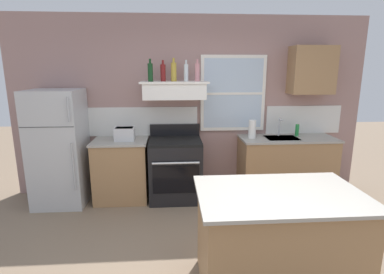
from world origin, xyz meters
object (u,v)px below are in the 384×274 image
at_px(stove_range, 176,169).
at_px(bottle_red_label_wine, 163,72).
at_px(bottle_clear_tall, 186,72).
at_px(refrigerator, 59,148).
at_px(paper_towel_roll, 252,129).
at_px(kitchen_island, 277,241).
at_px(bottle_champagne_gold_foil, 174,72).
at_px(bottle_rose_pink, 197,72).
at_px(bottle_dark_green_wine, 150,72).
at_px(toaster, 125,134).
at_px(dish_soap_bottle, 297,130).

bearing_deg(stove_range, bottle_red_label_wine, 139.69).
distance_m(stove_range, bottle_clear_tall, 1.42).
relative_size(refrigerator, bottle_clear_tall, 5.51).
distance_m(paper_towel_roll, kitchen_island, 2.11).
xyz_separation_m(bottle_red_label_wine, bottle_champagne_gold_foil, (0.15, -0.00, 0.01)).
bearing_deg(stove_range, bottle_rose_pink, 16.50).
bearing_deg(bottle_champagne_gold_foil, bottle_dark_green_wine, -165.36).
bearing_deg(refrigerator, bottle_rose_pink, 3.48).
relative_size(refrigerator, bottle_red_label_wine, 5.56).
distance_m(stove_range, paper_towel_roll, 1.29).
xyz_separation_m(toaster, bottle_clear_tall, (0.90, 0.13, 0.86)).
distance_m(toaster, stove_range, 0.91).
relative_size(toaster, kitchen_island, 0.21).
xyz_separation_m(bottle_dark_green_wine, paper_towel_roll, (1.48, -0.01, -0.83)).
bearing_deg(kitchen_island, paper_towel_roll, 81.69).
bearing_deg(bottle_champagne_gold_foil, toaster, -170.24).
distance_m(bottle_champagne_gold_foil, bottle_rose_pink, 0.34).
height_order(bottle_clear_tall, kitchen_island, bottle_clear_tall).
bearing_deg(bottle_dark_green_wine, dish_soap_bottle, 2.39).
height_order(stove_range, bottle_rose_pink, bottle_rose_pink).
height_order(bottle_red_label_wine, dish_soap_bottle, bottle_red_label_wine).
distance_m(bottle_red_label_wine, bottle_rose_pink, 0.49).
relative_size(bottle_dark_green_wine, dish_soap_bottle, 1.73).
bearing_deg(toaster, bottle_rose_pink, 4.92).
xyz_separation_m(toaster, dish_soap_bottle, (2.61, 0.13, -0.01)).
relative_size(paper_towel_roll, kitchen_island, 0.19).
distance_m(refrigerator, bottle_rose_pink, 2.24).
height_order(bottle_champagne_gold_foil, paper_towel_roll, bottle_champagne_gold_foil).
height_order(refrigerator, bottle_red_label_wine, bottle_red_label_wine).
bearing_deg(bottle_champagne_gold_foil, bottle_rose_pink, -5.62).
bearing_deg(bottle_dark_green_wine, bottle_rose_pink, 4.52).
bearing_deg(bottle_rose_pink, bottle_dark_green_wine, -175.48).
relative_size(bottle_red_label_wine, bottle_rose_pink, 0.95).
bearing_deg(bottle_dark_green_wine, bottle_champagne_gold_foil, 14.64).
bearing_deg(paper_towel_roll, kitchen_island, -98.31).
bearing_deg(bottle_clear_tall, dish_soap_bottle, 0.04).
bearing_deg(bottle_red_label_wine, paper_towel_roll, -4.28).
bearing_deg(stove_range, bottle_clear_tall, 38.44).
height_order(toaster, bottle_red_label_wine, bottle_red_label_wine).
height_order(bottle_clear_tall, bottle_rose_pink, bottle_rose_pink).
xyz_separation_m(bottle_red_label_wine, bottle_clear_tall, (0.33, 0.00, 0.00)).
xyz_separation_m(refrigerator, bottle_dark_green_wine, (1.32, 0.07, 1.05)).
xyz_separation_m(refrigerator, bottle_rose_pink, (1.98, 0.12, 1.05)).
xyz_separation_m(bottle_clear_tall, bottle_rose_pink, (0.16, -0.04, 0.01)).
relative_size(refrigerator, dish_soap_bottle, 9.14).
bearing_deg(kitchen_island, bottle_champagne_gold_foil, 112.32).
bearing_deg(stove_range, bottle_dark_green_wine, 172.28).
distance_m(toaster, bottle_champagne_gold_foil, 1.14).
bearing_deg(bottle_rose_pink, dish_soap_bottle, 1.48).
bearing_deg(bottle_champagne_gold_foil, bottle_red_label_wine, 178.24).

